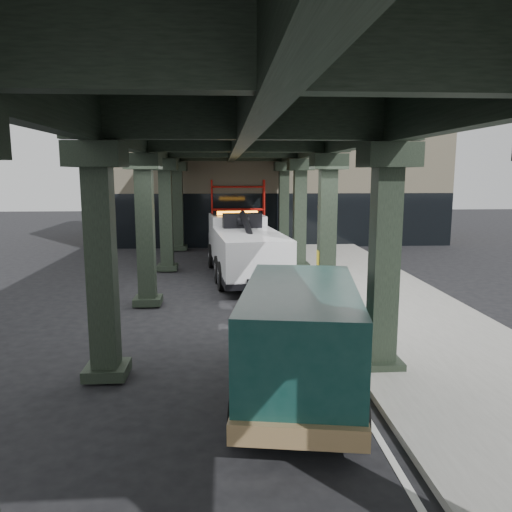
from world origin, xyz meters
name	(u,v)px	position (x,y,z in m)	size (l,w,h in m)	color
ground	(253,321)	(0.00, 0.00, 0.00)	(90.00, 90.00, 0.00)	black
sidewalk	(380,299)	(4.50, 2.00, 0.07)	(5.00, 40.00, 0.15)	gray
lane_stripe	(299,303)	(1.70, 2.00, 0.01)	(0.12, 38.00, 0.01)	silver
viaduct	(237,139)	(-0.40, 2.00, 5.46)	(7.40, 32.00, 6.40)	black
building	(265,179)	(2.00, 20.00, 4.00)	(22.00, 10.00, 8.00)	#C6B793
scaffolding	(238,213)	(0.00, 14.64, 2.11)	(3.08, 0.88, 4.00)	red
tow_truck	(243,245)	(-0.02, 6.39, 1.37)	(3.25, 8.78, 2.82)	black
towed_van	(300,335)	(0.63, -5.07, 1.23)	(3.03, 5.90, 2.29)	#0F3833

